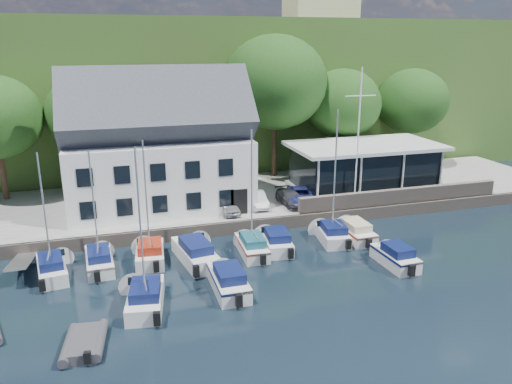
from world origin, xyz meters
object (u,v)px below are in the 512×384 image
harbor_building (159,153)px  boat_r1_7 (354,229)px  club_pavilion (364,166)px  boat_r2_1 (141,230)px  boat_r1_4 (252,194)px  boat_r2_2 (228,278)px  car_silver (229,206)px  boat_r1_0 (44,210)px  car_blue (301,195)px  flagpole (358,137)px  car_dgrey (291,198)px  boat_r1_5 (276,239)px  boat_r1_6 (334,184)px  dinghy_1 (84,341)px  boat_r2_4 (395,255)px  boat_r1_3 (195,250)px  car_white (257,199)px  boat_r1_2 (146,197)px  boat_r1_1 (94,206)px

harbor_building → boat_r1_7: harbor_building is taller
club_pavilion → boat_r2_1: boat_r2_1 is taller
boat_r1_4 → boat_r2_2: size_ratio=1.39×
car_silver → boat_r1_0: bearing=-154.8°
car_blue → flagpole: 6.54m
club_pavilion → car_dgrey: 8.37m
boat_r1_5 → boat_r1_6: (4.30, 0.11, 3.56)m
dinghy_1 → boat_r2_4: bearing=18.1°
car_silver → car_blue: (6.23, 0.58, 0.11)m
car_silver → boat_r1_3: size_ratio=0.47×
car_white → boat_r2_1: boat_r2_1 is taller
flagpole → boat_r2_1: bearing=-149.7°
boat_r1_6 → boat_r2_2: size_ratio=1.40×
boat_r2_4 → boat_r1_2: bearing=159.1°
boat_r1_7 → dinghy_1: boat_r1_7 is taller
club_pavilion → boat_r1_2: size_ratio=1.49×
harbor_building → boat_r1_6: 14.23m
flagpole → boat_r2_4: 11.40m
car_silver → boat_r1_7: size_ratio=0.56×
flagpole → boat_r1_4: 11.83m
flagpole → boat_r1_5: bearing=-150.1°
car_dgrey → boat_r1_7: (2.75, -5.84, -0.86)m
boat_r1_5 → dinghy_1: 15.07m
car_blue → boat_r1_6: boat_r1_6 is taller
boat_r1_7 → boat_r2_4: boat_r2_4 is taller
boat_r1_4 → boat_r2_1: 9.09m
boat_r1_6 → boat_r2_4: 6.37m
boat_r1_3 → boat_r2_2: size_ratio=1.16×
boat_r1_2 → boat_r1_7: boat_r1_2 is taller
boat_r1_1 → boat_r1_7: 18.12m
boat_r2_1 → dinghy_1: bearing=-126.3°
harbor_building → boat_r1_7: size_ratio=2.42×
club_pavilion → boat_r2_2: size_ratio=2.17×
car_silver → boat_r1_7: 9.74m
car_silver → boat_r2_4: size_ratio=0.65×
car_dgrey → car_silver: bearing=-177.4°
boat_r2_4 → dinghy_1: bearing=-170.9°
boat_r1_5 → boat_r1_7: size_ratio=0.97×
boat_r1_0 → boat_r1_7: size_ratio=1.44×
flagpole → boat_r1_6: bearing=-131.3°
car_silver → car_white: bearing=20.0°
flagpole → boat_r1_7: bearing=-117.3°
boat_r1_7 → boat_r2_1: size_ratio=0.66×
boat_r1_3 → boat_r1_7: (11.79, 0.62, -0.08)m
dinghy_1 → boat_r1_6: bearing=34.1°
club_pavilion → flagpole: 5.58m
boat_r1_4 → car_white: bearing=73.1°
boat_r1_3 → boat_r1_7: bearing=-5.9°
car_silver → boat_r2_2: size_ratio=0.55×
boat_r1_0 → boat_r2_4: size_ratio=1.66×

